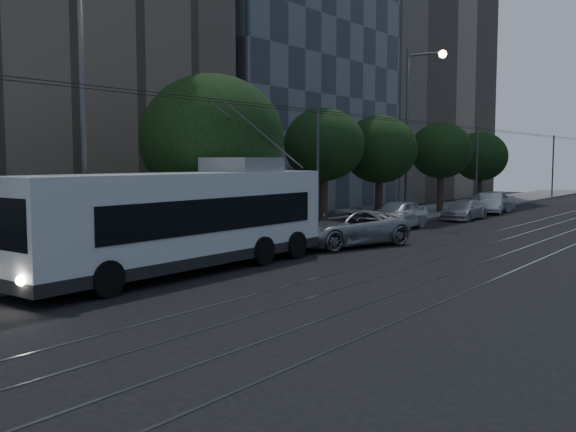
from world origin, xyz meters
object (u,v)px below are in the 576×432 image
Objects in this scene: car_white_a at (397,214)px; streetlamp_near at (91,100)px; trolleybus at (185,219)px; car_white_d at (487,201)px; streetlamp_far at (414,118)px; car_white_c at (491,203)px; pickup_silver at (346,228)px; car_white_b at (464,210)px.

streetlamp_near is at bearing -94.53° from car_white_a.
trolleybus reaches higher than car_white_d.
trolleybus reaches higher than car_white_a.
streetlamp_near is 22.20m from streetlamp_far.
trolleybus is 4.68m from streetlamp_near.
trolleybus is at bearing -85.60° from streetlamp_far.
car_white_a reaches higher than car_white_c.
streetlamp_far reaches higher than pickup_silver.
streetlamp_near reaches higher than car_white_b.
car_white_d reaches higher than car_white_c.
car_white_c is 0.67m from car_white_d.
car_white_b is at bearing 82.85° from car_white_a.
streetlamp_far is at bearing 89.96° from streetlamp_near.
car_white_b is at bearing -64.03° from car_white_d.
pickup_silver is 7.43m from car_white_a.
pickup_silver reaches higher than car_white_b.
car_white_d is at bearing 88.94° from car_white_a.
streetlamp_near is at bearing -73.27° from car_white_d.
car_white_d is at bearing 97.10° from car_white_b.
streetlamp_near is (-1.88, -25.50, 4.85)m from car_white_b.
car_white_c is 0.41× the size of streetlamp_far.
streetlamp_far reaches higher than car_white_c.
trolleybus is at bearing -77.21° from pickup_silver.
car_white_d is (0.00, 13.46, -0.00)m from car_white_a.
car_white_b is 0.47× the size of streetlamp_near.
car_white_b is 0.42× the size of streetlamp_far.
car_white_c is (0.44, 12.96, -0.10)m from car_white_a.
car_white_d is (-0.78, 6.14, 0.16)m from car_white_b.
car_white_a is (-0.44, 15.82, -0.94)m from trolleybus.
car_white_c is 0.46× the size of streetlamp_near.
car_white_b is 6.19m from car_white_d.
car_white_d is 0.51× the size of streetlamp_near.
streetlamp_far is at bearing 120.97° from pickup_silver.
streetlamp_near reaches higher than car_white_c.
streetlamp_near is at bearing -90.04° from streetlamp_far.
streetlamp_near is (-2.44, -10.88, 4.68)m from pickup_silver.
car_white_b is at bearing 60.62° from streetlamp_far.
car_white_a is 0.51× the size of streetlamp_near.
car_white_d is 32.01m from streetlamp_near.
car_white_a is at bearing -71.28° from car_white_d.
trolleybus is 23.17m from car_white_b.
trolleybus is 3.04× the size of car_white_c.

